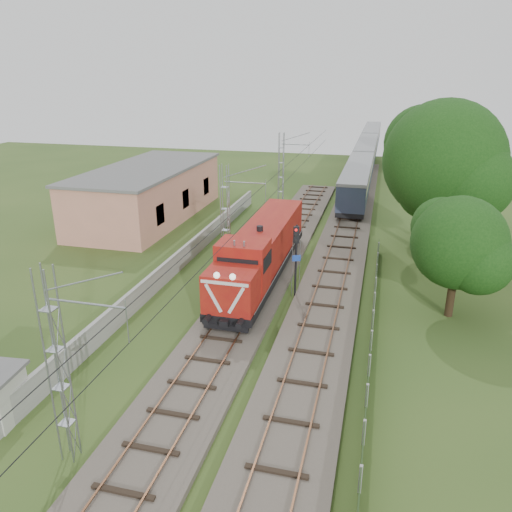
# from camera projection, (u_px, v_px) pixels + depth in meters

# --- Properties ---
(ground) EXTENTS (140.00, 140.00, 0.00)m
(ground) POSITION_uv_depth(u_px,v_px,m) (212.00, 359.00, 26.07)
(ground) COLOR #2E4A1B
(ground) RESTS_ON ground
(track_main) EXTENTS (4.20, 70.00, 0.45)m
(track_main) POSITION_uv_depth(u_px,v_px,m) (247.00, 300.00, 32.36)
(track_main) COLOR #6B6054
(track_main) RESTS_ON ground
(track_side) EXTENTS (4.20, 80.00, 0.45)m
(track_side) POSITION_uv_depth(u_px,v_px,m) (343.00, 243.00, 43.00)
(track_side) COLOR #6B6054
(track_side) RESTS_ON ground
(catenary) EXTENTS (3.31, 70.00, 8.00)m
(catenary) POSITION_uv_depth(u_px,v_px,m) (226.00, 219.00, 36.24)
(catenary) COLOR gray
(catenary) RESTS_ON ground
(boundary_wall) EXTENTS (0.25, 40.00, 1.50)m
(boundary_wall) POSITION_uv_depth(u_px,v_px,m) (183.00, 257.00, 38.22)
(boundary_wall) COLOR #9E9E99
(boundary_wall) RESTS_ON ground
(station_building) EXTENTS (8.40, 20.40, 5.22)m
(station_building) POSITION_uv_depth(u_px,v_px,m) (149.00, 192.00, 50.44)
(station_building) COLOR tan
(station_building) RESTS_ON ground
(fence) EXTENTS (0.12, 32.00, 1.20)m
(fence) POSITION_uv_depth(u_px,v_px,m) (371.00, 340.00, 26.72)
(fence) COLOR black
(fence) RESTS_ON ground
(locomotive) EXTENTS (3.02, 17.25, 4.38)m
(locomotive) POSITION_uv_depth(u_px,v_px,m) (261.00, 251.00, 35.12)
(locomotive) COLOR black
(locomotive) RESTS_ON ground
(coach_rake) EXTENTS (2.91, 64.90, 3.36)m
(coach_rake) POSITION_uv_depth(u_px,v_px,m) (366.00, 151.00, 77.45)
(coach_rake) COLOR black
(coach_rake) RESTS_ON ground
(signal_post) EXTENTS (0.53, 0.43, 4.99)m
(signal_post) POSITION_uv_depth(u_px,v_px,m) (296.00, 249.00, 32.02)
(signal_post) COLOR black
(signal_post) RESTS_ON ground
(tree_a) EXTENTS (5.78, 5.51, 7.50)m
(tree_a) POSITION_uv_depth(u_px,v_px,m) (460.00, 244.00, 29.09)
(tree_a) COLOR #342415
(tree_a) RESTS_ON ground
(tree_b) EXTENTS (9.54, 9.09, 12.37)m
(tree_b) POSITION_uv_depth(u_px,v_px,m) (445.00, 161.00, 37.72)
(tree_b) COLOR #342415
(tree_b) RESTS_ON ground
(tree_c) EXTENTS (5.82, 5.54, 7.54)m
(tree_c) POSITION_uv_depth(u_px,v_px,m) (430.00, 189.00, 42.60)
(tree_c) COLOR #342415
(tree_c) RESTS_ON ground
(tree_d) EXTENTS (7.77, 7.40, 10.07)m
(tree_d) POSITION_uv_depth(u_px,v_px,m) (432.00, 136.00, 63.88)
(tree_d) COLOR #342415
(tree_d) RESTS_ON ground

